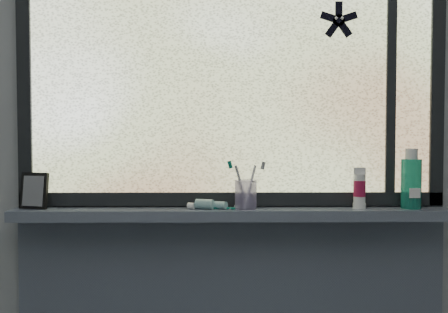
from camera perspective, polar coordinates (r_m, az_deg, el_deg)
name	(u,v)px	position (r m, az deg, el deg)	size (l,w,h in m)	color
wall_back	(231,146)	(1.91, 0.86, 1.21)	(3.00, 0.01, 2.50)	#9EA3A8
windowsill	(232,214)	(1.86, 0.92, -6.57)	(1.62, 0.14, 0.04)	#525C6E
window_pane	(232,72)	(1.90, 0.88, 9.65)	(1.50, 0.01, 1.00)	silver
frame_bottom	(232,199)	(1.90, 0.88, -4.85)	(1.60, 0.03, 0.05)	black
frame_left	(25,71)	(2.03, -21.81, 9.02)	(0.05, 0.03, 1.10)	black
frame_right	(437,72)	(2.07, 23.14, 8.87)	(0.05, 0.03, 1.10)	black
frame_mullion	(391,72)	(2.01, 18.50, 9.15)	(0.04, 0.03, 1.00)	black
starfish_sticker	(339,20)	(1.98, 12.98, 14.91)	(0.15, 0.02, 0.15)	black
vanity_mirror	(34,191)	(1.97, -20.86, -3.67)	(0.11, 0.05, 0.13)	black
toothpaste_tube	(210,204)	(1.84, -1.57, -5.46)	(0.21, 0.04, 0.04)	silver
toothbrush_cup	(246,195)	(1.84, 2.50, -4.36)	(0.08, 0.08, 0.11)	#B6A9DF
toothbrush_lying	(214,207)	(1.84, -1.13, -5.81)	(0.19, 0.02, 0.01)	#0B6B57
mouthwash_bottle	(411,179)	(1.97, 20.61, -2.37)	(0.07, 0.07, 0.18)	#1D967C
cream_tube	(360,187)	(1.92, 15.23, -3.35)	(0.04, 0.04, 0.11)	silver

